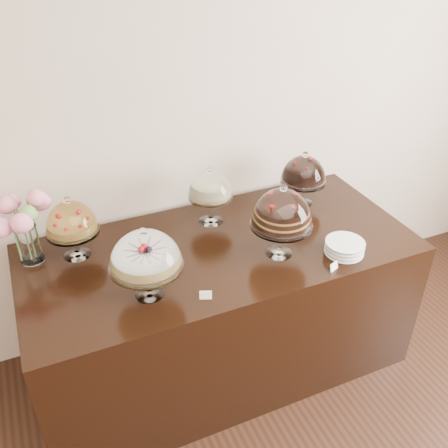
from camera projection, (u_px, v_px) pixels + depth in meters
name	position (u px, v px, depth m)	size (l,w,h in m)	color
wall_back	(208.00, 108.00, 2.95)	(5.00, 0.04, 3.00)	beige
display_counter	(221.00, 307.00, 3.04)	(2.20, 1.00, 0.90)	black
cake_stand_sugar_sponge	(145.00, 253.00, 2.33)	(0.36, 0.36, 0.39)	white
cake_stand_choco_layer	(282.00, 211.00, 2.60)	(0.33, 0.33, 0.43)	white
cake_stand_cheesecake	(210.00, 187.00, 2.90)	(0.27, 0.27, 0.36)	white
cake_stand_dark_choco	(304.00, 172.00, 3.09)	(0.29, 0.29, 0.36)	white
cake_stand_fruit_tart	(71.00, 220.00, 2.61)	(0.28, 0.28, 0.37)	white
flower_vase	(23.00, 221.00, 2.55)	(0.31, 0.33, 0.41)	white
plate_stack	(344.00, 248.00, 2.73)	(0.21, 0.21, 0.07)	silver
price_card_left	(206.00, 295.00, 2.42)	(0.06, 0.01, 0.04)	white
price_card_right	(334.00, 266.00, 2.61)	(0.06, 0.01, 0.04)	white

